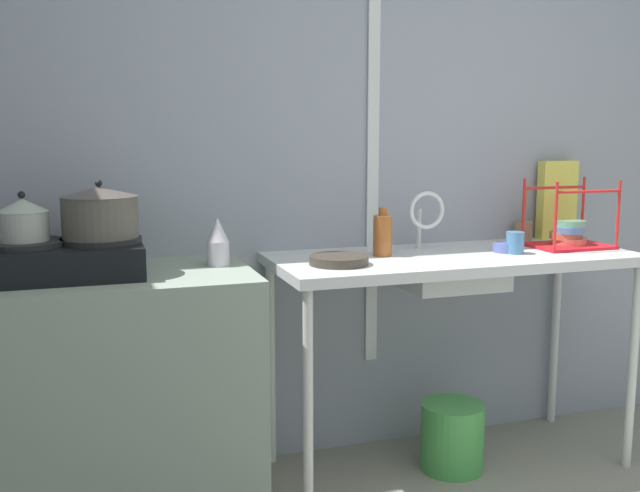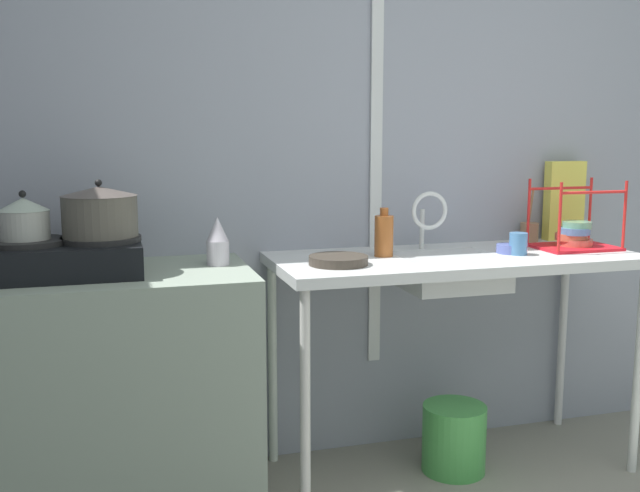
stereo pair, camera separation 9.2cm
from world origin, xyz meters
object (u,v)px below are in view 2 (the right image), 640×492
object	(u,v)px
dish_rack	(574,236)
frying_pan	(338,260)
cereal_box	(564,201)
bucket_on_floor	(454,438)
pot_on_left_burner	(24,218)
faucet	(429,213)
bottle_by_sink	(384,235)
percolator	(218,242)
sink_basin	(449,272)
stove	(65,257)
pot_on_right_burner	(100,211)
small_bowl_on_drainboard	(510,249)
cup_by_rack	(518,244)
utensil_jar	(529,231)

from	to	relation	value
dish_rack	frying_pan	bearing A→B (deg)	-175.69
cereal_box	bucket_on_floor	bearing A→B (deg)	-157.96
pot_on_left_burner	bucket_on_floor	size ratio (longest dim) A/B	0.60
faucet	bucket_on_floor	distance (m)	0.92
bottle_by_sink	percolator	bearing A→B (deg)	-179.71
sink_basin	faucet	world-z (taller)	faucet
stove	pot_on_right_burner	world-z (taller)	pot_on_right_burner
dish_rack	small_bowl_on_drainboard	distance (m)	0.32
dish_rack	cup_by_rack	world-z (taller)	dish_rack
percolator	sink_basin	distance (m)	0.91
percolator	bottle_by_sink	xyz separation A→B (m)	(0.65, 0.00, -0.00)
small_bowl_on_drainboard	stove	bearing A→B (deg)	179.11
percolator	cereal_box	world-z (taller)	cereal_box
cup_by_rack	small_bowl_on_drainboard	size ratio (longest dim) A/B	0.82
cup_by_rack	stove	bearing A→B (deg)	177.76
cup_by_rack	small_bowl_on_drainboard	bearing A→B (deg)	108.31
bottle_by_sink	pot_on_right_burner	bearing A→B (deg)	-177.27
cereal_box	bucket_on_floor	xyz separation A→B (m)	(-0.66, -0.29, -0.92)
sink_basin	utensil_jar	size ratio (longest dim) A/B	1.64
frying_pan	percolator	bearing A→B (deg)	163.80
faucet	dish_rack	size ratio (longest dim) A/B	0.76
percolator	bottle_by_sink	world-z (taller)	bottle_by_sink
cereal_box	small_bowl_on_drainboard	bearing A→B (deg)	-149.29
stove	percolator	world-z (taller)	percolator
stove	pot_on_left_burner	distance (m)	0.18
frying_pan	bottle_by_sink	size ratio (longest dim) A/B	1.15
stove	pot_on_right_burner	xyz separation A→B (m)	(0.12, 0.00, 0.15)
sink_basin	small_bowl_on_drainboard	xyz separation A→B (m)	(0.26, -0.00, 0.08)
faucet	cup_by_rack	xyz separation A→B (m)	(0.30, -0.19, -0.11)
stove	pot_on_right_burner	distance (m)	0.19
pot_on_left_burner	bucket_on_floor	distance (m)	1.83
stove	sink_basin	xyz separation A→B (m)	(1.42, -0.02, -0.12)
sink_basin	small_bowl_on_drainboard	bearing A→B (deg)	-0.62
frying_pan	cup_by_rack	distance (m)	0.75
percolator	sink_basin	size ratio (longest dim) A/B	0.46
utensil_jar	pot_on_right_burner	bearing A→B (deg)	-172.64
utensil_jar	cereal_box	bearing A→B (deg)	4.07
stove	cereal_box	xyz separation A→B (m)	(2.11, 0.25, 0.11)
bottle_by_sink	small_bowl_on_drainboard	bearing A→B (deg)	-8.51
faucet	percolator	bearing A→B (deg)	-175.03
percolator	small_bowl_on_drainboard	world-z (taller)	percolator
cup_by_rack	utensil_jar	distance (m)	0.38
pot_on_left_burner	utensil_jar	size ratio (longest dim) A/B	0.71
dish_rack	bucket_on_floor	xyz separation A→B (m)	(-0.55, -0.05, -0.80)
pot_on_left_burner	small_bowl_on_drainboard	xyz separation A→B (m)	(1.80, -0.03, -0.18)
pot_on_left_burner	dish_rack	size ratio (longest dim) A/B	0.52
cereal_box	frying_pan	bearing A→B (deg)	-166.18
dish_rack	sink_basin	bearing A→B (deg)	-177.35
percolator	cereal_box	distance (m)	1.60
stove	percolator	bearing A→B (deg)	5.09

